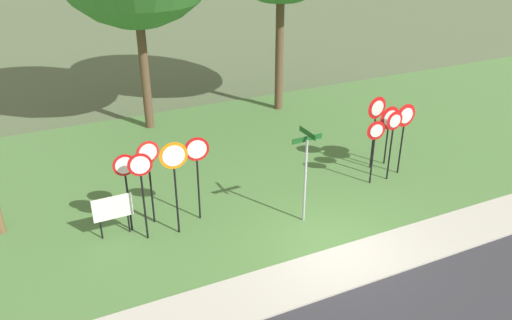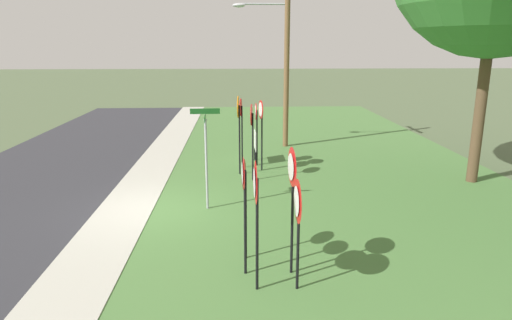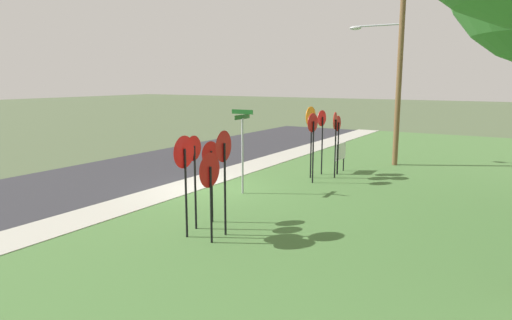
% 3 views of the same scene
% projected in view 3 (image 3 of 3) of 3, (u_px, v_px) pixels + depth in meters
% --- Properties ---
extents(ground_plane, '(160.00, 160.00, 0.00)m').
position_uv_depth(ground_plane, '(205.00, 189.00, 16.61)').
color(ground_plane, '#4C5B3D').
extents(road_asphalt, '(44.00, 6.40, 0.01)m').
position_uv_depth(road_asphalt, '(113.00, 175.00, 19.04)').
color(road_asphalt, '#2D2D33').
rests_on(road_asphalt, ground_plane).
extents(sidewalk_strip, '(44.00, 1.60, 0.06)m').
position_uv_depth(sidewalk_strip, '(188.00, 186.00, 17.01)').
color(sidewalk_strip, '#ADAA9E').
rests_on(sidewalk_strip, ground_plane).
extents(grass_median, '(44.00, 12.00, 0.04)m').
position_uv_depth(grass_median, '(368.00, 213.00, 13.57)').
color(grass_median, '#477038').
rests_on(grass_median, ground_plane).
extents(stop_sign_near_left, '(0.65, 0.12, 2.65)m').
position_uv_depth(stop_sign_near_left, '(322.00, 129.00, 18.75)').
color(stop_sign_near_left, black).
rests_on(stop_sign_near_left, grass_median).
extents(stop_sign_near_right, '(0.63, 0.09, 2.43)m').
position_uv_depth(stop_sign_near_right, '(338.00, 133.00, 18.75)').
color(stop_sign_near_right, black).
rests_on(stop_sign_near_right, grass_median).
extents(stop_sign_far_left, '(0.67, 0.14, 2.63)m').
position_uv_depth(stop_sign_far_left, '(335.00, 131.00, 18.06)').
color(stop_sign_far_left, black).
rests_on(stop_sign_far_left, grass_median).
extents(stop_sign_far_center, '(0.77, 0.11, 2.85)m').
position_uv_depth(stop_sign_far_center, '(311.00, 126.00, 18.03)').
color(stop_sign_far_center, black).
rests_on(stop_sign_far_center, grass_median).
extents(stop_sign_far_right, '(0.71, 0.12, 2.65)m').
position_uv_depth(stop_sign_far_right, '(313.00, 133.00, 17.16)').
color(stop_sign_far_right, black).
rests_on(stop_sign_far_right, grass_median).
extents(yield_sign_near_left, '(0.66, 0.13, 2.25)m').
position_uv_depth(yield_sign_near_left, '(210.00, 163.00, 12.41)').
color(yield_sign_near_left, black).
rests_on(yield_sign_near_left, grass_median).
extents(yield_sign_near_right, '(0.65, 0.10, 2.47)m').
position_uv_depth(yield_sign_near_right, '(194.00, 160.00, 11.81)').
color(yield_sign_near_right, black).
rests_on(yield_sign_near_right, grass_median).
extents(yield_sign_far_left, '(0.78, 0.12, 2.66)m').
position_uv_depth(yield_sign_far_left, '(224.00, 157.00, 11.30)').
color(yield_sign_far_left, black).
rests_on(yield_sign_far_left, grass_median).
extents(yield_sign_far_right, '(0.84, 0.11, 2.20)m').
position_uv_depth(yield_sign_far_right, '(209.00, 177.00, 10.81)').
color(yield_sign_far_right, black).
rests_on(yield_sign_far_right, grass_median).
extents(yield_sign_center, '(0.80, 0.10, 2.55)m').
position_uv_depth(yield_sign_center, '(184.00, 162.00, 11.16)').
color(yield_sign_center, black).
rests_on(yield_sign_center, grass_median).
extents(street_name_post, '(0.96, 0.82, 2.89)m').
position_uv_depth(street_name_post, '(242.00, 144.00, 15.58)').
color(street_name_post, '#9EA0A8').
rests_on(street_name_post, grass_median).
extents(utility_pole, '(2.10, 2.51, 8.74)m').
position_uv_depth(utility_pole, '(396.00, 61.00, 20.43)').
color(utility_pole, brown).
rests_on(utility_pole, grass_median).
extents(notice_board, '(1.10, 0.06, 1.25)m').
position_uv_depth(notice_board, '(341.00, 153.00, 19.31)').
color(notice_board, black).
rests_on(notice_board, grass_median).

